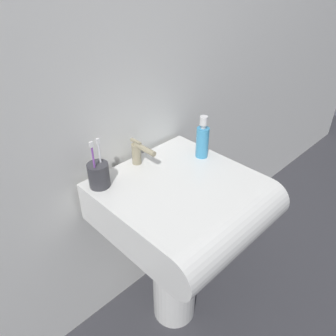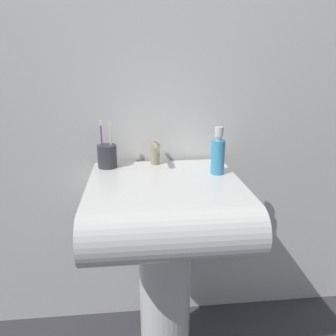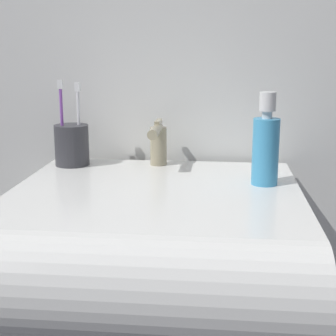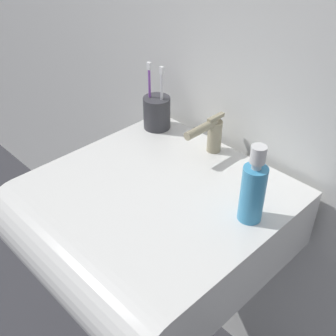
{
  "view_description": "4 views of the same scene",
  "coord_description": "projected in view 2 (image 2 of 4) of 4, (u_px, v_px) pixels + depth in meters",
  "views": [
    {
      "loc": [
        -0.73,
        -0.69,
        1.54
      ],
      "look_at": [
        -0.02,
        0.02,
        0.88
      ],
      "focal_mm": 35.0,
      "sensor_mm": 36.0,
      "label": 1
    },
    {
      "loc": [
        -0.1,
        -1.12,
        1.22
      ],
      "look_at": [
        0.01,
        -0.01,
        0.86
      ],
      "focal_mm": 35.0,
      "sensor_mm": 36.0,
      "label": 2
    },
    {
      "loc": [
        0.12,
        -0.95,
        1.08
      ],
      "look_at": [
        0.02,
        -0.01,
        0.86
      ],
      "focal_mm": 55.0,
      "sensor_mm": 36.0,
      "label": 3
    },
    {
      "loc": [
        0.58,
        -0.55,
        1.43
      ],
      "look_at": [
        -0.01,
        0.03,
        0.85
      ],
      "focal_mm": 45.0,
      "sensor_mm": 36.0,
      "label": 4
    }
  ],
  "objects": [
    {
      "name": "toothbrush_cup",
      "position": [
        107.0,
        156.0,
        1.34
      ],
      "size": [
        0.08,
        0.08,
        0.2
      ],
      "color": "#38383D",
      "rests_on": "sink_basin"
    },
    {
      "name": "soap_bottle",
      "position": [
        218.0,
        155.0,
        1.25
      ],
      "size": [
        0.05,
        0.05,
        0.18
      ],
      "color": "#3F99CC",
      "rests_on": "sink_basin"
    },
    {
      "name": "sink_basin",
      "position": [
        166.0,
        208.0,
        1.17
      ],
      "size": [
        0.56,
        0.58,
        0.17
      ],
      "color": "white",
      "rests_on": "sink_pedestal"
    },
    {
      "name": "faucet",
      "position": [
        155.0,
        152.0,
        1.36
      ],
      "size": [
        0.04,
        0.14,
        0.1
      ],
      "color": "tan",
      "rests_on": "sink_basin"
    },
    {
      "name": "sink_pedestal",
      "position": [
        165.0,
        291.0,
        1.35
      ],
      "size": [
        0.21,
        0.21,
        0.65
      ],
      "primitive_type": "cylinder",
      "color": "white",
      "rests_on": "ground"
    },
    {
      "name": "wall_back",
      "position": [
        158.0,
        68.0,
        1.36
      ],
      "size": [
        5.0,
        0.05,
        2.4
      ],
      "primitive_type": "cube",
      "color": "silver",
      "rests_on": "ground"
    }
  ]
}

